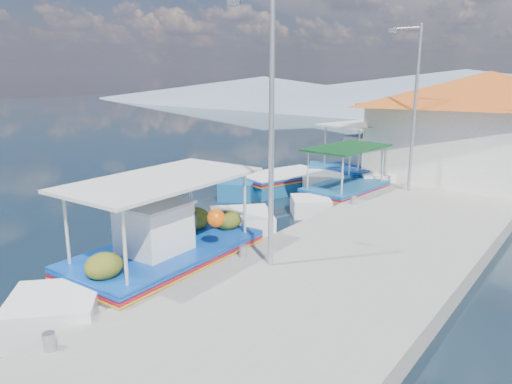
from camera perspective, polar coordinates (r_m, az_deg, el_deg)
The scene contains 10 objects.
ground at distance 13.33m, azimuth -20.14°, elevation -8.15°, with size 160.00×160.00×0.00m, color black.
quay at distance 14.12m, azimuth 15.60°, elevation -5.47°, with size 5.00×44.00×0.50m, color gray.
bollards at distance 14.20m, azimuth 6.68°, elevation -3.22°, with size 0.20×17.20×0.30m.
main_caique at distance 11.86m, azimuth -10.35°, elevation -7.51°, with size 2.60×8.35×2.75m.
caique_green_canopy at distance 18.69m, azimuth 10.61°, elevation -0.10°, with size 2.27×6.33×2.38m.
caique_blue_hull at distance 20.24m, azimuth 3.26°, elevation 1.08°, with size 3.19×6.18×1.15m.
caique_far at distance 22.54m, azimuth 13.30°, elevation 2.66°, with size 3.91×8.09×2.94m.
harbor_building at distance 22.04m, azimuth 25.54°, elevation 7.30°, with size 10.49×10.49×4.40m.
lamp_post_near at distance 10.50m, azimuth 1.44°, elevation 8.64°, with size 1.21×0.14×6.00m.
lamp_post_far at distance 18.55m, azimuth 18.11°, elevation 10.30°, with size 1.21×0.14×6.00m.
Camera 1 is at (10.58, -6.50, 4.83)m, focal length 33.74 mm.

